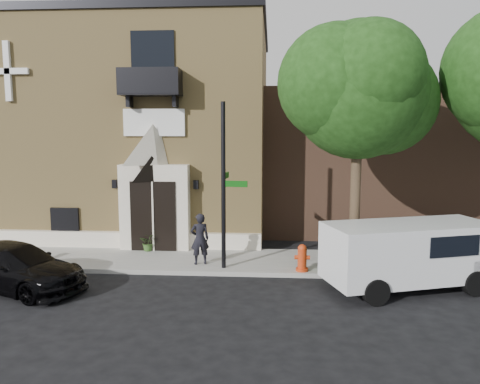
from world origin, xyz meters
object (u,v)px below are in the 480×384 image
Objects in this scene: black_sedan at (15,267)px; dumpster at (359,251)px; pedestrian_near at (200,239)px; cargo_van at (414,253)px; street_sign at (224,186)px; fire_hydrant at (302,258)px.

black_sedan is 2.14× the size of dumpster.
pedestrian_near is at bearing -44.60° from black_sedan.
cargo_van reaches higher than black_sedan.
cargo_van is 0.96× the size of street_sign.
fire_hydrant is at bearing -57.47° from black_sedan.
dumpster is (10.30, 2.14, 0.12)m from black_sedan.
street_sign is at bearing -50.65° from black_sedan.
street_sign is at bearing 141.04° from pedestrian_near.
cargo_van is at bearing -64.00° from dumpster.
fire_hydrant is (-3.15, 1.10, -0.52)m from cargo_van.
street_sign is at bearing 175.23° from fire_hydrant.
cargo_van reaches higher than pedestrian_near.
pedestrian_near is (-6.52, 1.63, -0.08)m from cargo_van.
cargo_van is 6.72m from pedestrian_near.
street_sign is (5.94, 2.07, 2.19)m from black_sedan.
cargo_van is 2.98× the size of pedestrian_near.
street_sign reaches higher than black_sedan.
fire_hydrant is at bearing 143.23° from cargo_van.
dumpster is at bearing 115.98° from cargo_van.
black_sedan is 10.52m from dumpster.
fire_hydrant is at bearing 152.94° from pedestrian_near.
dumpster is (1.84, 0.28, 0.20)m from fire_hydrant.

